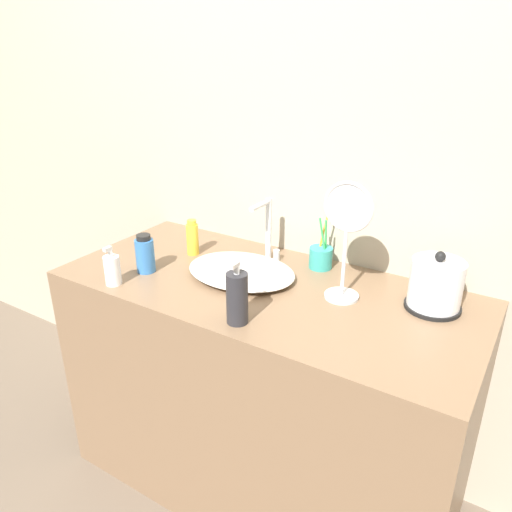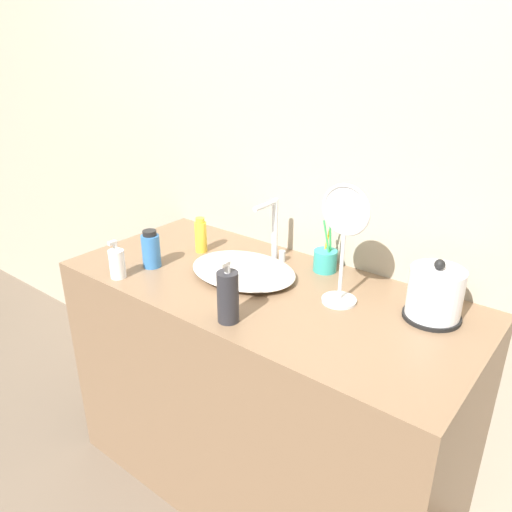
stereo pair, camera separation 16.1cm
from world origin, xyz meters
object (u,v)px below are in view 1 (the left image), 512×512
mouthwash_bottle (145,254)px  hand_cream_bottle (192,238)px  electric_kettle (435,287)px  shampoo_bottle (237,298)px  lotion_bottle (112,270)px  toothbrush_cup (321,257)px  faucet (268,228)px  vanity_mirror (346,232)px

mouthwash_bottle → hand_cream_bottle: same height
electric_kettle → shampoo_bottle: 0.59m
mouthwash_bottle → lotion_bottle: bearing=-99.5°
hand_cream_bottle → toothbrush_cup: bearing=17.4°
electric_kettle → lotion_bottle: (-0.94, -0.40, -0.02)m
faucet → mouthwash_bottle: bearing=-134.5°
faucet → electric_kettle: size_ratio=1.24×
faucet → shampoo_bottle: size_ratio=1.21×
electric_kettle → lotion_bottle: 1.02m
mouthwash_bottle → faucet: bearing=45.5°
hand_cream_bottle → electric_kettle: bearing=3.8°
lotion_bottle → mouthwash_bottle: bearing=80.5°
faucet → lotion_bottle: size_ratio=1.70×
lotion_bottle → hand_cream_bottle: bearing=79.3°
mouthwash_bottle → hand_cream_bottle: (0.04, 0.21, -0.00)m
electric_kettle → hand_cream_bottle: size_ratio=1.37×
electric_kettle → shampoo_bottle: bearing=-140.1°
toothbrush_cup → electric_kettle: bearing=-11.7°
shampoo_bottle → hand_cream_bottle: shampoo_bottle is taller
mouthwash_bottle → vanity_mirror: (0.65, 0.18, 0.16)m
faucet → hand_cream_bottle: size_ratio=1.70×
electric_kettle → mouthwash_bottle: size_ratio=1.37×
hand_cream_bottle → vanity_mirror: size_ratio=0.36×
hand_cream_bottle → shampoo_bottle: bearing=-37.4°
faucet → mouthwash_bottle: 0.44m
toothbrush_cup → lotion_bottle: 0.71m
lotion_bottle → shampoo_bottle: 0.48m
mouthwash_bottle → electric_kettle: bearing=16.2°
shampoo_bottle → vanity_mirror: vanity_mirror is taller
vanity_mirror → faucet: bearing=159.7°
toothbrush_cup → vanity_mirror: (0.15, -0.17, 0.18)m
electric_kettle → hand_cream_bottle: (-0.87, -0.06, -0.01)m
electric_kettle → vanity_mirror: bearing=-162.5°
toothbrush_cup → shampoo_bottle: size_ratio=1.08×
toothbrush_cup → hand_cream_bottle: (-0.46, -0.14, 0.02)m
electric_kettle → vanity_mirror: (-0.26, -0.08, 0.15)m
lotion_bottle → vanity_mirror: size_ratio=0.36×
electric_kettle → vanity_mirror: vanity_mirror is taller
lotion_bottle → faucet: bearing=53.4°
electric_kettle → toothbrush_cup: 0.42m
electric_kettle → shampoo_bottle: shampoo_bottle is taller
lotion_bottle → shampoo_bottle: (0.48, 0.02, 0.03)m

